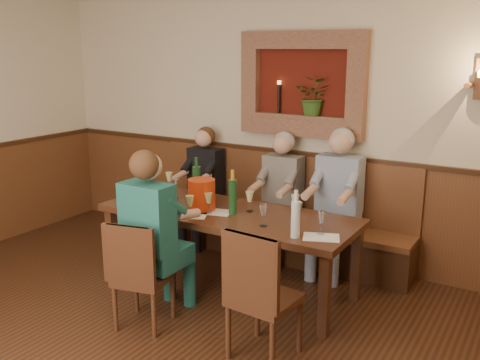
# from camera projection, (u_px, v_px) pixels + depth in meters

# --- Properties ---
(room_shell) EXTENTS (6.04, 6.04, 2.82)m
(room_shell) POSITION_uv_depth(u_px,v_px,m) (56.00, 105.00, 3.10)
(room_shell) COLOR beige
(room_shell) RESTS_ON ground
(wainscoting) EXTENTS (6.02, 6.02, 1.15)m
(wainscoting) POSITION_uv_depth(u_px,v_px,m) (73.00, 310.00, 3.41)
(wainscoting) COLOR brown
(wainscoting) RESTS_ON ground
(wall_niche) EXTENTS (1.36, 0.30, 1.06)m
(wall_niche) POSITION_uv_depth(u_px,v_px,m) (305.00, 89.00, 5.44)
(wall_niche) COLOR #52140B
(wall_niche) RESTS_ON ground
(dining_table) EXTENTS (2.40, 0.90, 0.75)m
(dining_table) POSITION_uv_depth(u_px,v_px,m) (228.00, 219.00, 4.93)
(dining_table) COLOR #3A2211
(dining_table) RESTS_ON ground
(bench) EXTENTS (3.00, 0.45, 1.11)m
(bench) POSITION_uv_depth(u_px,v_px,m) (275.00, 226.00, 5.79)
(bench) COLOR #381E0F
(bench) RESTS_ON ground
(chair_near_left) EXTENTS (0.48, 0.48, 0.90)m
(chair_near_left) POSITION_uv_depth(u_px,v_px,m) (143.00, 295.00, 4.32)
(chair_near_left) COLOR #3A2211
(chair_near_left) RESTS_ON ground
(chair_near_right) EXTENTS (0.48, 0.48, 1.00)m
(chair_near_right) POSITION_uv_depth(u_px,v_px,m) (263.00, 320.00, 3.88)
(chair_near_right) COLOR #3A2211
(chair_near_right) RESTS_ON ground
(person_bench_left) EXTENTS (0.39, 0.48, 1.35)m
(person_bench_left) POSITION_uv_depth(u_px,v_px,m) (202.00, 197.00, 6.10)
(person_bench_left) COLOR black
(person_bench_left) RESTS_ON ground
(person_bench_mid) EXTENTS (0.40, 0.49, 1.38)m
(person_bench_mid) POSITION_uv_depth(u_px,v_px,m) (279.00, 209.00, 5.60)
(person_bench_mid) COLOR #5F5957
(person_bench_mid) RESTS_ON ground
(person_bench_right) EXTENTS (0.44, 0.54, 1.46)m
(person_bench_right) POSITION_uv_depth(u_px,v_px,m) (335.00, 215.00, 5.28)
(person_bench_right) COLOR navy
(person_bench_right) RESTS_ON ground
(person_chair_front) EXTENTS (0.43, 0.53, 1.45)m
(person_chair_front) POSITION_uv_depth(u_px,v_px,m) (156.00, 249.00, 4.40)
(person_chair_front) COLOR #185155
(person_chair_front) RESTS_ON ground
(spittoon_bucket) EXTENTS (0.26, 0.26, 0.29)m
(spittoon_bucket) POSITION_uv_depth(u_px,v_px,m) (202.00, 195.00, 4.94)
(spittoon_bucket) COLOR red
(spittoon_bucket) RESTS_ON dining_table
(wine_bottle_green_a) EXTENTS (0.08, 0.08, 0.41)m
(wine_bottle_green_a) POSITION_uv_depth(u_px,v_px,m) (233.00, 196.00, 4.81)
(wine_bottle_green_a) COLOR #19471E
(wine_bottle_green_a) RESTS_ON dining_table
(wine_bottle_green_b) EXTENTS (0.09, 0.09, 0.42)m
(wine_bottle_green_b) POSITION_uv_depth(u_px,v_px,m) (197.00, 182.00, 5.26)
(wine_bottle_green_b) COLOR #19471E
(wine_bottle_green_b) RESTS_ON dining_table
(water_bottle) EXTENTS (0.07, 0.07, 0.39)m
(water_bottle) POSITION_uv_depth(u_px,v_px,m) (296.00, 218.00, 4.20)
(water_bottle) COLOR silver
(water_bottle) RESTS_ON dining_table
(tasting_sheet_a) EXTENTS (0.31, 0.22, 0.00)m
(tasting_sheet_a) POSITION_uv_depth(u_px,v_px,m) (150.00, 203.00, 5.16)
(tasting_sheet_a) COLOR white
(tasting_sheet_a) RESTS_ON dining_table
(tasting_sheet_b) EXTENTS (0.32, 0.27, 0.00)m
(tasting_sheet_b) POSITION_uv_depth(u_px,v_px,m) (216.00, 212.00, 4.89)
(tasting_sheet_b) COLOR white
(tasting_sheet_b) RESTS_ON dining_table
(tasting_sheet_c) EXTENTS (0.34, 0.30, 0.00)m
(tasting_sheet_c) POSITION_uv_depth(u_px,v_px,m) (321.00, 237.00, 4.24)
(tasting_sheet_c) COLOR white
(tasting_sheet_c) RESTS_ON dining_table
(tasting_sheet_d) EXTENTS (0.31, 0.27, 0.00)m
(tasting_sheet_d) POSITION_uv_depth(u_px,v_px,m) (192.00, 216.00, 4.78)
(tasting_sheet_d) COLOR white
(tasting_sheet_d) RESTS_ON dining_table
(wine_glass_0) EXTENTS (0.08, 0.08, 0.19)m
(wine_glass_0) POSITION_uv_depth(u_px,v_px,m) (147.00, 191.00, 5.26)
(wine_glass_0) COLOR #D0D37E
(wine_glass_0) RESTS_ON dining_table
(wine_glass_1) EXTENTS (0.08, 0.08, 0.19)m
(wine_glass_1) POSITION_uv_depth(u_px,v_px,m) (175.00, 189.00, 5.31)
(wine_glass_1) COLOR white
(wine_glass_1) RESTS_ON dining_table
(wine_glass_2) EXTENTS (0.08, 0.08, 0.19)m
(wine_glass_2) POSITION_uv_depth(u_px,v_px,m) (167.00, 200.00, 4.93)
(wine_glass_2) COLOR #D0D37E
(wine_glass_2) RESTS_ON dining_table
(wine_glass_3) EXTENTS (0.08, 0.08, 0.19)m
(wine_glass_3) POSITION_uv_depth(u_px,v_px,m) (206.00, 195.00, 5.10)
(wine_glass_3) COLOR white
(wine_glass_3) RESTS_ON dining_table
(wine_glass_4) EXTENTS (0.08, 0.08, 0.19)m
(wine_glass_4) POSITION_uv_depth(u_px,v_px,m) (208.00, 203.00, 4.83)
(wine_glass_4) COLOR #D0D37E
(wine_glass_4) RESTS_ON dining_table
(wine_glass_5) EXTENTS (0.08, 0.08, 0.19)m
(wine_glass_5) POSITION_uv_depth(u_px,v_px,m) (250.00, 202.00, 4.88)
(wine_glass_5) COLOR #D0D37E
(wine_glass_5) RESTS_ON dining_table
(wine_glass_6) EXTENTS (0.08, 0.08, 0.19)m
(wine_glass_6) POSITION_uv_depth(u_px,v_px,m) (263.00, 215.00, 4.48)
(wine_glass_6) COLOR white
(wine_glass_6) RESTS_ON dining_table
(wine_glass_7) EXTENTS (0.08, 0.08, 0.19)m
(wine_glass_7) POSITION_uv_depth(u_px,v_px,m) (298.00, 213.00, 4.55)
(wine_glass_7) COLOR #D0D37E
(wine_glass_7) RESTS_ON dining_table
(wine_glass_8) EXTENTS (0.08, 0.08, 0.19)m
(wine_glass_8) POSITION_uv_depth(u_px,v_px,m) (321.00, 223.00, 4.28)
(wine_glass_8) COLOR white
(wine_glass_8) RESTS_ON dining_table
(wine_glass_9) EXTENTS (0.08, 0.08, 0.19)m
(wine_glass_9) POSITION_uv_depth(u_px,v_px,m) (190.00, 206.00, 4.74)
(wine_glass_9) COLOR #D0D37E
(wine_glass_9) RESTS_ON dining_table
(wine_glass_10) EXTENTS (0.08, 0.08, 0.19)m
(wine_glass_10) POSITION_uv_depth(u_px,v_px,m) (169.00, 181.00, 5.62)
(wine_glass_10) COLOR #D0D37E
(wine_glass_10) RESTS_ON dining_table
(wine_glass_11) EXTENTS (0.08, 0.08, 0.19)m
(wine_glass_11) POSITION_uv_depth(u_px,v_px,m) (295.00, 205.00, 4.78)
(wine_glass_11) COLOR #D0D37E
(wine_glass_11) RESTS_ON dining_table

